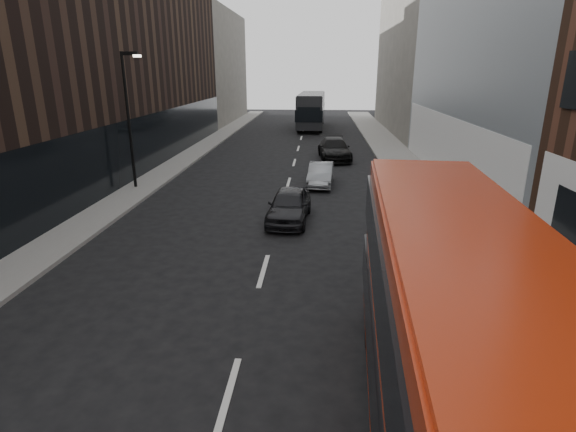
% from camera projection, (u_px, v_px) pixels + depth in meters
% --- Properties ---
extents(sidewalk_right, '(3.00, 80.00, 0.15)m').
position_uv_depth(sidewalk_right, '(404.00, 166.00, 30.32)').
color(sidewalk_right, slate).
rests_on(sidewalk_right, ground).
extents(sidewalk_left, '(2.00, 80.00, 0.15)m').
position_uv_depth(sidewalk_left, '(179.00, 163.00, 31.35)').
color(sidewalk_left, slate).
rests_on(sidewalk_left, ground).
extents(building_victorian, '(6.50, 24.00, 21.00)m').
position_uv_depth(building_victorian, '(418.00, 34.00, 45.10)').
color(building_victorian, '#5E5A53').
rests_on(building_victorian, ground).
extents(building_left_mid, '(5.00, 24.00, 14.00)m').
position_uv_depth(building_left_mid, '(147.00, 60.00, 34.16)').
color(building_left_mid, black).
rests_on(building_left_mid, ground).
extents(building_left_far, '(5.00, 20.00, 13.00)m').
position_uv_depth(building_left_far, '(213.00, 68.00, 55.18)').
color(building_left_far, '#5E5A53').
rests_on(building_left_far, ground).
extents(street_lamp, '(1.06, 0.22, 7.00)m').
position_uv_depth(street_lamp, '(129.00, 112.00, 23.45)').
color(street_lamp, black).
rests_on(street_lamp, sidewalk_left).
extents(red_bus, '(3.12, 10.52, 4.20)m').
position_uv_depth(red_bus, '(456.00, 344.00, 6.78)').
color(red_bus, '#9D2309').
rests_on(red_bus, ground).
extents(grey_bus, '(3.08, 11.84, 3.80)m').
position_uv_depth(grey_bus, '(311.00, 110.00, 49.90)').
color(grey_bus, black).
rests_on(grey_bus, ground).
extents(car_a, '(1.95, 4.26, 1.42)m').
position_uv_depth(car_a, '(289.00, 205.00, 19.38)').
color(car_a, black).
rests_on(car_a, ground).
extents(car_b, '(1.56, 3.87, 1.25)m').
position_uv_depth(car_b, '(321.00, 174.00, 25.42)').
color(car_b, gray).
rests_on(car_b, ground).
extents(car_c, '(2.57, 5.39, 1.51)m').
position_uv_depth(car_c, '(334.00, 149.00, 32.75)').
color(car_c, black).
rests_on(car_c, ground).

